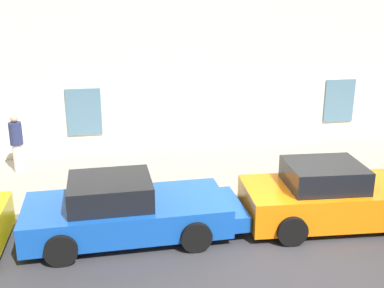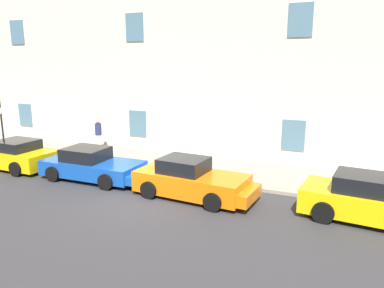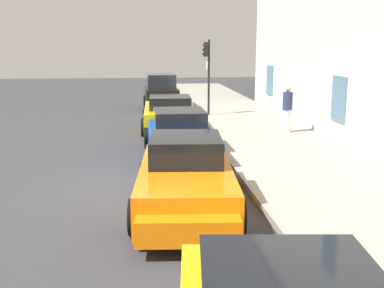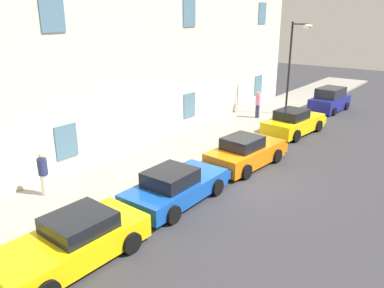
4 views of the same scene
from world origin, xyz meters
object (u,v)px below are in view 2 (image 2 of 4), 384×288
Objects in this scene: pedestrian_admiring at (98,134)px; sportscar_yellow_flank at (95,166)px; sportscar_red_lead at (10,155)px; sportscar_white_middle at (195,181)px; sportscar_tail_end at (379,203)px.

sportscar_yellow_flank is at bearing -54.19° from pedestrian_admiring.
sportscar_white_middle reaches higher than sportscar_red_lead.
sportscar_white_middle is at bearing -1.34° from sportscar_red_lead.
sportscar_white_middle is at bearing -3.34° from sportscar_yellow_flank.
sportscar_yellow_flank is 2.79× the size of pedestrian_admiring.
pedestrian_admiring reaches higher than sportscar_white_middle.
pedestrian_admiring is at bearing 64.36° from sportscar_red_lead.
pedestrian_admiring reaches higher than sportscar_tail_end.
sportscar_yellow_flank is 5.24m from pedestrian_admiring.
sportscar_red_lead is 0.99× the size of sportscar_tail_end.
sportscar_yellow_flank is 1.02× the size of sportscar_white_middle.
sportscar_red_lead is 1.04× the size of sportscar_white_middle.
pedestrian_admiring is (-14.22, 4.21, 0.38)m from sportscar_tail_end.
sportscar_red_lead is at bearing -179.44° from sportscar_yellow_flank.
sportscar_tail_end reaches higher than sportscar_red_lead.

